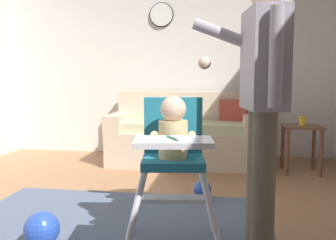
{
  "coord_description": "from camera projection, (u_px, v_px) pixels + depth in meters",
  "views": [
    {
      "loc": [
        0.79,
        -2.31,
        1.04
      ],
      "look_at": [
        0.43,
        0.05,
        0.77
      ],
      "focal_mm": 40.55,
      "sensor_mm": 36.0,
      "label": 1
    }
  ],
  "objects": [
    {
      "name": "toy_ball_second",
      "position": [
        202.0,
        189.0,
        3.27
      ],
      "size": [
        0.16,
        0.16,
        0.16
      ],
      "primitive_type": "sphere",
      "color": "#284CB7",
      "rests_on": "ground"
    },
    {
      "name": "sippy_cup",
      "position": [
        302.0,
        121.0,
        4.1
      ],
      "size": [
        0.07,
        0.07,
        0.1
      ],
      "primitive_type": "cylinder",
      "color": "gold",
      "rests_on": "side_table"
    },
    {
      "name": "adult_standing",
      "position": [
        262.0,
        99.0,
        2.2
      ],
      "size": [
        0.56,
        0.5,
        1.61
      ],
      "rotation": [
        0.0,
        0.0,
        -2.99
      ],
      "color": "#6C5F4C",
      "rests_on": "ground"
    },
    {
      "name": "high_chair",
      "position": [
        173.0,
        145.0,
        2.23
      ],
      "size": [
        0.68,
        0.78,
        0.94
      ],
      "rotation": [
        0.0,
        0.0,
        -1.43
      ],
      "color": "white",
      "rests_on": "ground"
    },
    {
      "name": "wall_clock",
      "position": [
        161.0,
        15.0,
        5.0
      ],
      "size": [
        0.32,
        0.04,
        0.32
      ],
      "color": "white"
    },
    {
      "name": "toy_ball",
      "position": [
        42.0,
        229.0,
        2.33
      ],
      "size": [
        0.22,
        0.22,
        0.22
      ],
      "primitive_type": "sphere",
      "color": "#284CB7",
      "rests_on": "ground"
    },
    {
      "name": "couch",
      "position": [
        186.0,
        135.0,
        4.65
      ],
      "size": [
        1.79,
        0.86,
        0.86
      ],
      "rotation": [
        0.0,
        0.0,
        -1.57
      ],
      "color": "beige",
      "rests_on": "ground"
    },
    {
      "name": "wall_far",
      "position": [
        167.0,
        52.0,
        5.09
      ],
      "size": [
        5.13,
        0.06,
        2.75
      ],
      "primitive_type": "cube",
      "color": "silver",
      "rests_on": "ground"
    },
    {
      "name": "side_table",
      "position": [
        301.0,
        138.0,
        4.12
      ],
      "size": [
        0.4,
        0.4,
        0.52
      ],
      "color": "brown",
      "rests_on": "ground"
    }
  ]
}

